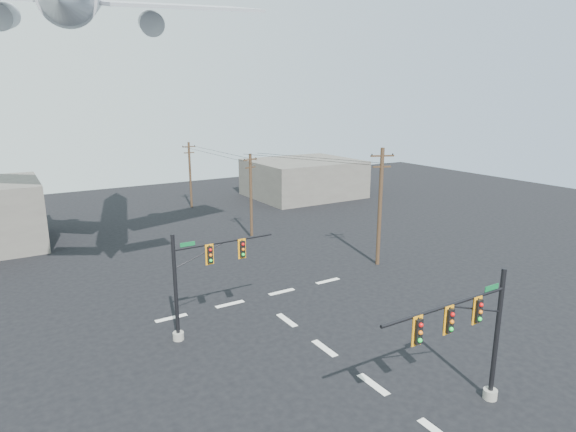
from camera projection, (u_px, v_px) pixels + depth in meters
ground at (373, 384)px, 22.99m from camera, size 120.00×120.00×0.00m
lane_markings at (311, 338)px, 27.41m from camera, size 14.00×21.20×0.01m
signal_mast_near at (472, 337)px, 20.13m from camera, size 7.19×0.69×6.27m
signal_mast_far at (198, 280)px, 27.09m from camera, size 6.38×0.68×6.21m
utility_pole_a at (380, 205)px, 38.46m from camera, size 1.83×0.81×9.56m
utility_pole_b at (251, 195)px, 46.06m from camera, size 1.62×0.61×8.23m
utility_pole_c at (190, 174)px, 59.30m from camera, size 1.66×0.28×8.10m
power_lines at (253, 155)px, 47.13m from camera, size 7.21×28.30×0.71m
building_right at (303, 178)px, 66.68m from camera, size 14.00×12.00×5.00m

